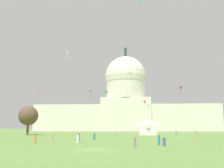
# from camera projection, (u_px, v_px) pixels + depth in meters

# --- Properties ---
(ground_plane) EXTENTS (800.00, 800.00, 0.00)m
(ground_plane) POSITION_uv_depth(u_px,v_px,m) (94.00, 149.00, 33.16)
(ground_plane) COLOR olive
(capitol_building) EXTENTS (126.54, 29.81, 60.98)m
(capitol_building) POSITION_uv_depth(u_px,v_px,m) (126.00, 105.00, 184.38)
(capitol_building) COLOR beige
(capitol_building) RESTS_ON ground_plane
(event_tent) EXTENTS (6.38, 5.73, 5.48)m
(event_tent) POSITION_uv_depth(u_px,v_px,m) (148.00, 127.00, 92.19)
(event_tent) COLOR white
(event_tent) RESTS_ON ground_plane
(tree_west_far) EXTENTS (9.49, 9.42, 10.34)m
(tree_west_far) POSITION_uv_depth(u_px,v_px,m) (28.00, 116.00, 92.58)
(tree_west_far) COLOR brown
(tree_west_far) RESTS_ON ground_plane
(person_grey_near_tent) EXTENTS (0.48, 0.48, 1.66)m
(person_grey_near_tent) POSITION_uv_depth(u_px,v_px,m) (176.00, 133.00, 83.61)
(person_grey_near_tent) COLOR gray
(person_grey_near_tent) RESTS_ON ground_plane
(person_white_mid_center) EXTENTS (0.63, 0.63, 1.68)m
(person_white_mid_center) POSITION_uv_depth(u_px,v_px,m) (78.00, 138.00, 47.80)
(person_white_mid_center) COLOR silver
(person_white_mid_center) RESTS_ON ground_plane
(person_tan_back_right) EXTENTS (0.62, 0.62, 1.51)m
(person_tan_back_right) POSITION_uv_depth(u_px,v_px,m) (116.00, 133.00, 91.62)
(person_tan_back_right) COLOR tan
(person_tan_back_right) RESTS_ON ground_plane
(person_grey_front_center) EXTENTS (0.52, 0.52, 1.58)m
(person_grey_front_center) POSITION_uv_depth(u_px,v_px,m) (196.00, 133.00, 90.00)
(person_grey_front_center) COLOR gray
(person_grey_front_center) RESTS_ON ground_plane
(person_orange_near_tree_east) EXTENTS (0.44, 0.44, 1.70)m
(person_orange_near_tree_east) POSITION_uv_depth(u_px,v_px,m) (35.00, 139.00, 45.78)
(person_orange_near_tree_east) COLOR orange
(person_orange_near_tree_east) RESTS_ON ground_plane
(person_denim_near_tree_west) EXTENTS (0.56, 0.56, 1.49)m
(person_denim_near_tree_west) POSITION_uv_depth(u_px,v_px,m) (164.00, 142.00, 38.32)
(person_denim_near_tree_west) COLOR #3D5684
(person_denim_near_tree_west) RESTS_ON ground_plane
(person_denim_deep_crowd) EXTENTS (0.57, 0.57, 1.59)m
(person_denim_deep_crowd) POSITION_uv_depth(u_px,v_px,m) (79.00, 137.00, 54.17)
(person_denim_deep_crowd) COLOR #3D5684
(person_denim_deep_crowd) RESTS_ON ground_plane
(person_teal_mid_right) EXTENTS (0.45, 0.45, 1.66)m
(person_teal_mid_right) POSITION_uv_depth(u_px,v_px,m) (159.00, 140.00, 40.85)
(person_teal_mid_right) COLOR #1E757A
(person_teal_mid_right) RESTS_ON ground_plane
(person_tan_front_left) EXTENTS (0.61, 0.61, 1.51)m
(person_tan_front_left) POSITION_uv_depth(u_px,v_px,m) (195.00, 138.00, 49.39)
(person_tan_front_left) COLOR tan
(person_tan_front_left) RESTS_ON ground_plane
(person_teal_edge_east) EXTENTS (0.55, 0.55, 1.66)m
(person_teal_edge_east) POSITION_uv_depth(u_px,v_px,m) (94.00, 136.00, 58.59)
(person_teal_edge_east) COLOR #1E757A
(person_teal_edge_east) RESTS_ON ground_plane
(person_tan_lawn_far_right) EXTENTS (0.52, 0.52, 1.76)m
(person_tan_lawn_far_right) POSITION_uv_depth(u_px,v_px,m) (52.00, 137.00, 52.87)
(person_tan_lawn_far_right) COLOR tan
(person_tan_lawn_far_right) RESTS_ON ground_plane
(person_grey_aisle_center) EXTENTS (0.47, 0.47, 1.60)m
(person_grey_aisle_center) POSITION_uv_depth(u_px,v_px,m) (135.00, 142.00, 35.26)
(person_grey_aisle_center) COLOR gray
(person_grey_aisle_center) RESTS_ON ground_plane
(kite_turquoise_high) EXTENTS (1.00, 0.70, 0.82)m
(kite_turquoise_high) POSITION_uv_depth(u_px,v_px,m) (140.00, 3.00, 80.67)
(kite_turquoise_high) COLOR teal
(kite_orange_low) EXTENTS (1.22, 0.87, 3.08)m
(kite_orange_low) POSITION_uv_depth(u_px,v_px,m) (136.00, 114.00, 155.83)
(kite_orange_low) COLOR orange
(kite_gold_high) EXTENTS (1.30, 1.28, 0.30)m
(kite_gold_high) POSITION_uv_depth(u_px,v_px,m) (219.00, 26.00, 85.20)
(kite_gold_high) COLOR gold
(kite_white_high) EXTENTS (1.49, 0.79, 0.32)m
(kite_white_high) POSITION_uv_depth(u_px,v_px,m) (128.00, 57.00, 169.64)
(kite_white_high) COLOR white
(kite_lime_low) EXTENTS (0.84, 0.84, 1.99)m
(kite_lime_low) POSITION_uv_depth(u_px,v_px,m) (149.00, 105.00, 105.08)
(kite_lime_low) COLOR #8CD133
(kite_yellow_mid) EXTENTS (0.62, 0.43, 3.57)m
(kite_yellow_mid) POSITION_uv_depth(u_px,v_px,m) (67.00, 54.00, 109.71)
(kite_yellow_mid) COLOR yellow
(kite_pink_low) EXTENTS (1.60, 1.59, 1.29)m
(kite_pink_low) POSITION_uv_depth(u_px,v_px,m) (38.00, 93.00, 114.88)
(kite_pink_low) COLOR pink
(kite_red_low) EXTENTS (0.84, 0.88, 2.28)m
(kite_red_low) POSITION_uv_depth(u_px,v_px,m) (181.00, 87.00, 85.70)
(kite_red_low) COLOR red
(kite_magenta_mid) EXTENTS (1.52, 1.49, 4.39)m
(kite_magenta_mid) POSITION_uv_depth(u_px,v_px,m) (145.00, 102.00, 155.29)
(kite_magenta_mid) COLOR #D1339E
(kite_violet_mid) EXTENTS (0.75, 0.80, 0.84)m
(kite_violet_mid) POSITION_uv_depth(u_px,v_px,m) (90.00, 91.00, 111.73)
(kite_violet_mid) COLOR purple
(kite_blue_mid) EXTENTS (1.68, 1.47, 3.23)m
(kite_blue_mid) POSITION_uv_depth(u_px,v_px,m) (94.00, 98.00, 142.54)
(kite_blue_mid) COLOR blue
(kite_green_low) EXTENTS (1.22, 1.21, 2.67)m
(kite_green_low) POSITION_uv_depth(u_px,v_px,m) (106.00, 92.00, 98.16)
(kite_green_low) COLOR green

